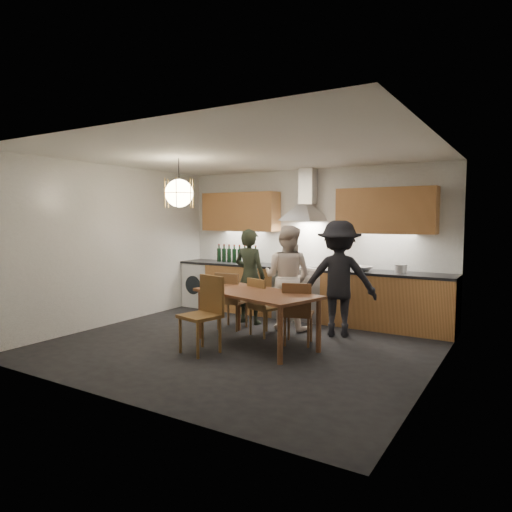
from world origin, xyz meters
The scene contains 17 objects.
ground centered at (0.00, 0.00, 0.00)m, with size 5.00×5.00×0.00m, color black.
room_shell centered at (0.00, 0.00, 1.71)m, with size 5.02×4.52×2.61m.
counter_run centered at (0.02, 1.95, 0.45)m, with size 5.00×0.62×0.90m.
range_stove centered at (0.00, 1.94, 0.44)m, with size 0.90×0.60×0.92m.
wall_fixtures centered at (0.00, 2.07, 1.87)m, with size 4.30×0.54×1.10m.
pendant_lamp centered at (-1.00, -0.10, 2.10)m, with size 0.43×0.43×0.70m.
dining_table centered at (0.19, 0.09, 0.65)m, with size 1.92×1.31×0.74m.
chair_back_left centered at (-0.62, 0.62, 0.51)m, with size 0.44×0.44×0.90m.
chair_back_mid centered at (0.00, 0.54, 0.49)m, with size 0.50×0.50×0.86m.
chair_back_right centered at (0.68, 0.36, 0.50)m, with size 0.50×0.50×0.87m.
chair_front centered at (-0.23, -0.51, 0.57)m, with size 0.54×0.54×0.99m.
person_left centered at (-0.59, 1.15, 0.78)m, with size 0.57×0.37×1.56m, color black.
person_mid centered at (0.12, 1.14, 0.81)m, with size 0.79×0.62×1.63m, color beige.
person_right centered at (0.95, 1.17, 0.85)m, with size 1.10×0.63×1.71m, color black.
mixing_bowl centered at (1.07, 1.88, 0.94)m, with size 0.32×0.32×0.08m, color silver.
stock_pot centered at (1.68, 1.90, 0.96)m, with size 0.18×0.18×0.13m, color silver.
wine_bottles centered at (-1.39, 1.98, 1.07)m, with size 0.91×0.08×0.33m.
Camera 1 is at (3.38, -5.17, 1.75)m, focal length 32.00 mm.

